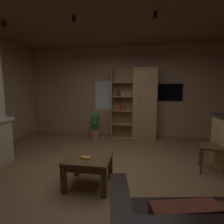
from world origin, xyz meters
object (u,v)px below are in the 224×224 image
wall_mounted_tv (167,92)px  bookshelf_cabinet (142,104)px  potted_floor_plant (95,125)px  coffee_table (89,163)px  table_book_0 (86,158)px  dining_chair (219,144)px

wall_mounted_tv → bookshelf_cabinet: bearing=-164.2°
potted_floor_plant → coffee_table: bearing=-77.2°
table_book_0 → dining_chair: dining_chair is taller
dining_chair → table_book_0: bearing=-159.5°
dining_chair → bookshelf_cabinet: bearing=123.4°
table_book_0 → dining_chair: 2.29m
coffee_table → potted_floor_plant: size_ratio=0.87×
dining_chair → coffee_table: bearing=-160.8°
bookshelf_cabinet → potted_floor_plant: bearing=-168.8°
coffee_table → dining_chair: (2.13, 0.74, 0.17)m
potted_floor_plant → bookshelf_cabinet: bearing=11.2°
coffee_table → wall_mounted_tv: 3.48m
wall_mounted_tv → table_book_0: bearing=-117.8°
coffee_table → bookshelf_cabinet: bearing=73.3°
potted_floor_plant → wall_mounted_tv: bearing=12.8°
coffee_table → dining_chair: size_ratio=0.72×
table_book_0 → wall_mounted_tv: (1.58, 3.00, 0.93)m
dining_chair → wall_mounted_tv: size_ratio=1.02×
coffee_table → wall_mounted_tv: bearing=62.0°
bookshelf_cabinet → table_book_0: size_ratio=15.00×
bookshelf_cabinet → potted_floor_plant: bookshelf_cabinet is taller
dining_chair → wall_mounted_tv: bearing=104.5°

